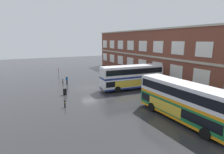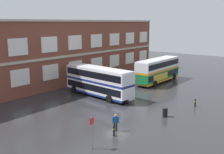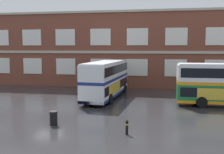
% 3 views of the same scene
% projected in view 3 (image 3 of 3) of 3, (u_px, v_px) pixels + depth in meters
% --- Properties ---
extents(ground_plane, '(120.00, 120.00, 0.00)m').
position_uv_depth(ground_plane, '(57.00, 104.00, 26.92)').
color(ground_plane, '#2B2B2D').
extents(brick_terminal_building, '(56.07, 8.19, 10.62)m').
position_uv_depth(brick_terminal_building, '(106.00, 50.00, 41.66)').
color(brick_terminal_building, brown).
rests_on(brick_terminal_building, ground).
extents(double_decker_near, '(3.41, 11.15, 4.07)m').
position_uv_depth(double_decker_near, '(107.00, 79.00, 30.31)').
color(double_decker_near, silver).
rests_on(double_decker_near, ground).
extents(station_litter_bin, '(0.60, 0.60, 1.03)m').
position_uv_depth(station_litter_bin, '(54.00, 118.00, 19.76)').
color(station_litter_bin, black).
rests_on(station_litter_bin, ground).
extents(safety_bollard_east, '(0.19, 0.19, 0.95)m').
position_uv_depth(safety_bollard_east, '(127.00, 127.00, 17.59)').
color(safety_bollard_east, black).
rests_on(safety_bollard_east, ground).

